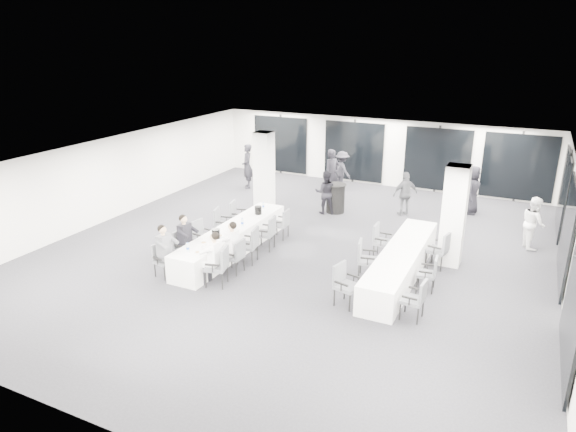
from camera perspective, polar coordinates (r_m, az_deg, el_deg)
name	(u,v)px	position (r m, az deg, el deg)	size (l,w,h in m)	color
room	(340,199)	(15.40, 5.77, 1.86)	(14.04, 16.04, 2.84)	#222327
column_left	(264,170)	(18.69, -2.68, 5.09)	(0.60, 0.60, 2.80)	silver
column_right	(454,216)	(14.57, 17.94, 0.02)	(0.60, 0.60, 2.80)	silver
banquet_table_main	(232,240)	(15.05, -6.20, -2.67)	(0.90, 5.00, 0.75)	white
banquet_table_side	(401,263)	(13.79, 12.42, -5.14)	(0.90, 5.00, 0.75)	white
cocktail_table	(335,198)	(18.43, 5.30, 2.01)	(0.75, 0.75, 1.04)	black
chair_main_left_near	(162,258)	(13.87, -13.78, -4.52)	(0.52, 0.56, 0.89)	#505358
chair_main_left_second	(182,245)	(14.48, -11.67, -3.18)	(0.51, 0.56, 0.95)	#505358
chair_main_left_mid	(201,234)	(15.15, -9.62, -2.00)	(0.54, 0.58, 0.95)	#505358
chair_main_left_fourth	(221,222)	(15.97, -7.42, -0.66)	(0.61, 0.64, 1.00)	#505358
chair_main_left_far	(237,214)	(16.72, -5.70, 0.24)	(0.58, 0.61, 0.96)	#505358
chair_main_right_near	(219,264)	(13.03, -7.63, -5.30)	(0.63, 0.66, 1.04)	#505358
chair_main_right_second	(236,254)	(13.67, -5.79, -4.24)	(0.49, 0.55, 0.95)	#505358
chair_main_right_mid	(250,243)	(14.24, -4.22, -3.00)	(0.59, 0.63, 1.03)	#505358
chair_main_right_fourth	(268,231)	(15.10, -2.25, -1.68)	(0.57, 0.61, 1.01)	#505358
chair_main_right_far	(282,222)	(15.93, -0.64, -0.69)	(0.49, 0.54, 0.93)	#505358
chair_side_left_near	(344,282)	(12.12, 6.28, -7.29)	(0.61, 0.64, 1.01)	#505358
chair_side_left_mid	(365,257)	(13.50, 8.57, -4.51)	(0.60, 0.64, 1.01)	#505358
chair_side_left_far	(381,239)	(14.78, 10.24, -2.50)	(0.50, 0.56, 0.99)	#505358
chair_side_right_near	(416,297)	(11.79, 14.07, -8.76)	(0.51, 0.56, 0.95)	#505358
chair_side_right_mid	(430,272)	(13.17, 15.47, -5.97)	(0.49, 0.53, 0.90)	#505358
chair_side_right_far	(441,248)	(14.48, 16.64, -3.42)	(0.61, 0.65, 1.03)	#505358
seated_guest_a	(166,248)	(13.64, -13.40, -3.49)	(0.50, 0.38, 1.44)	#525459
seated_guest_b	(187,237)	(14.28, -11.20, -2.28)	(0.50, 0.38, 1.44)	black
seated_guest_c	(213,255)	(13.01, -8.35, -4.30)	(0.50, 0.38, 1.44)	white
seated_guest_d	(230,243)	(13.65, -6.42, -3.06)	(0.50, 0.38, 1.44)	white
standing_guest_a	(332,170)	(20.08, 4.94, 5.08)	(0.78, 0.63, 2.15)	black
standing_guest_b	(326,189)	(18.18, 4.19, 2.96)	(0.85, 0.52, 1.76)	black
standing_guest_c	(342,168)	(21.32, 6.04, 5.37)	(1.15, 0.58, 1.77)	black
standing_guest_d	(405,191)	(18.39, 12.92, 2.73)	(1.05, 0.59, 1.78)	#525459
standing_guest_e	(472,187)	(19.24, 19.78, 3.09)	(0.95, 0.58, 1.97)	black
standing_guest_g	(247,163)	(21.35, -4.55, 5.86)	(0.76, 0.61, 2.08)	black
standing_guest_h	(534,219)	(16.77, 25.65, -0.33)	(0.86, 0.52, 1.78)	white
ice_bucket_near	(216,234)	(14.19, -8.01, -1.95)	(0.22, 0.22, 0.26)	black
ice_bucket_far	(258,210)	(15.97, -3.33, 0.64)	(0.22, 0.22, 0.25)	black
water_bottle_a	(188,247)	(13.43, -11.08, -3.44)	(0.08, 0.08, 0.24)	silver
water_bottle_b	(242,222)	(15.00, -5.11, -0.69)	(0.08, 0.08, 0.24)	silver
water_bottle_c	(263,206)	(16.49, -2.77, 1.17)	(0.07, 0.07, 0.21)	silver
plate_a	(204,243)	(13.94, -9.36, -2.94)	(0.21, 0.21, 0.03)	white
plate_b	(198,252)	(13.36, -10.01, -3.98)	(0.19, 0.19, 0.03)	white
plate_c	(220,235)	(14.37, -7.57, -2.16)	(0.20, 0.20, 0.03)	white
wine_glass	(203,248)	(13.25, -9.46, -3.48)	(0.08, 0.08, 0.21)	silver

